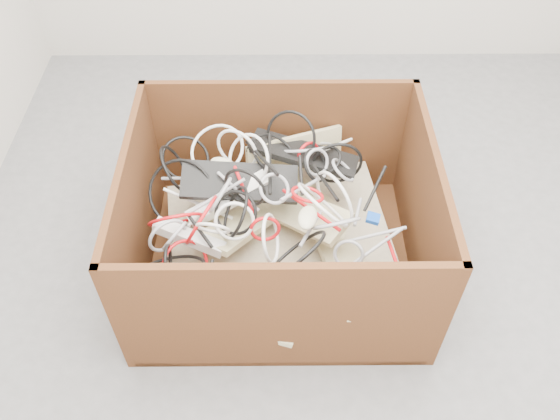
{
  "coord_description": "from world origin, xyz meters",
  "views": [
    {
      "loc": [
        -0.21,
        -1.38,
        1.86
      ],
      "look_at": [
        -0.2,
        0.03,
        0.3
      ],
      "focal_mm": 37.08,
      "sensor_mm": 36.0,
      "label": 1
    }
  ],
  "objects_px": {
    "power_strip_right": "(189,237)",
    "vga_plug": "(373,218)",
    "power_strip_left": "(228,199)",
    "cardboard_box": "(277,240)"
  },
  "relations": [
    {
      "from": "power_strip_right",
      "to": "vga_plug",
      "type": "bearing_deg",
      "value": 25.63
    },
    {
      "from": "power_strip_left",
      "to": "power_strip_right",
      "type": "relative_size",
      "value": 1.26
    },
    {
      "from": "power_strip_right",
      "to": "vga_plug",
      "type": "distance_m",
      "value": 0.63
    },
    {
      "from": "cardboard_box",
      "to": "power_strip_left",
      "type": "bearing_deg",
      "value": 174.57
    },
    {
      "from": "power_strip_left",
      "to": "vga_plug",
      "type": "bearing_deg",
      "value": -35.87
    },
    {
      "from": "power_strip_left",
      "to": "vga_plug",
      "type": "xyz_separation_m",
      "value": [
        0.5,
        -0.09,
        -0.0
      ]
    },
    {
      "from": "cardboard_box",
      "to": "vga_plug",
      "type": "xyz_separation_m",
      "value": [
        0.33,
        -0.08,
        0.21
      ]
    },
    {
      "from": "power_strip_left",
      "to": "power_strip_right",
      "type": "xyz_separation_m",
      "value": [
        -0.13,
        -0.16,
        -0.01
      ]
    },
    {
      "from": "vga_plug",
      "to": "power_strip_right",
      "type": "bearing_deg",
      "value": -158.8
    },
    {
      "from": "cardboard_box",
      "to": "power_strip_left",
      "type": "distance_m",
      "value": 0.27
    }
  ]
}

